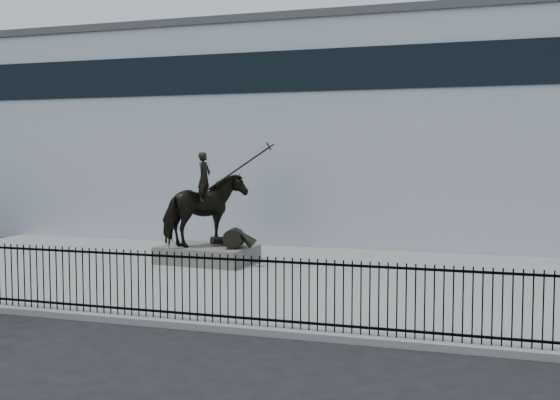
% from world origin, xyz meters
% --- Properties ---
extents(ground, '(120.00, 120.00, 0.00)m').
position_xyz_m(ground, '(0.00, 0.00, 0.00)').
color(ground, black).
rests_on(ground, ground).
extents(plaza, '(30.00, 12.00, 0.15)m').
position_xyz_m(plaza, '(0.00, 7.00, 0.07)').
color(plaza, gray).
rests_on(plaza, ground).
extents(building, '(44.00, 14.00, 9.00)m').
position_xyz_m(building, '(0.00, 20.00, 4.50)').
color(building, silver).
rests_on(building, ground).
extents(picket_fence, '(22.10, 0.10, 1.50)m').
position_xyz_m(picket_fence, '(0.00, 1.25, 0.90)').
color(picket_fence, black).
rests_on(picket_fence, plaza).
extents(statue_plinth, '(3.22, 2.37, 0.57)m').
position_xyz_m(statue_plinth, '(-3.84, 8.43, 0.43)').
color(statue_plinth, '#5B5953').
rests_on(statue_plinth, plaza).
extents(equestrian_statue, '(3.89, 2.59, 3.30)m').
position_xyz_m(equestrian_statue, '(-3.79, 8.42, 1.91)').
color(equestrian_statue, black).
rests_on(equestrian_statue, statue_plinth).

